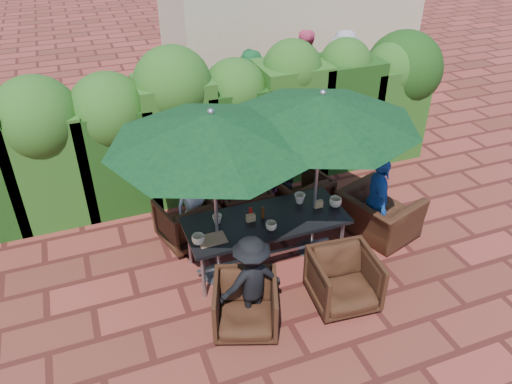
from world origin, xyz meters
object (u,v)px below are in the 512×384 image
object	(u,v)px
chair_end_right	(379,208)
chair_near_left	(245,303)
dining_table	(266,224)
chair_far_mid	(243,203)
umbrella_left	(212,129)
chair_far_right	(300,194)
chair_far_left	(186,219)
umbrella_right	(322,109)
chair_near_right	(344,278)

from	to	relation	value
chair_end_right	chair_near_left	bearing A→B (deg)	94.89
dining_table	chair_end_right	bearing A→B (deg)	0.94
chair_far_mid	chair_near_left	world-z (taller)	chair_near_left
chair_far_mid	chair_near_left	xyz separation A→B (m)	(-0.69, -2.00, 0.00)
umbrella_left	chair_far_right	size ratio (longest dim) A/B	3.10
chair_far_left	chair_end_right	world-z (taller)	chair_end_right
umbrella_right	chair_near_right	distance (m)	2.11
dining_table	chair_near_right	distance (m)	1.26
chair_near_left	chair_end_right	world-z (taller)	chair_end_right
dining_table	chair_far_mid	xyz separation A→B (m)	(0.03, 0.99, -0.29)
umbrella_left	chair_far_right	world-z (taller)	umbrella_left
umbrella_right	chair_far_right	xyz separation A→B (m)	(0.20, 0.85, -1.81)
chair_far_right	chair_near_left	distance (m)	2.46
dining_table	umbrella_right	world-z (taller)	umbrella_right
chair_near_left	chair_end_right	distance (m)	2.70
chair_far_mid	chair_near_right	xyz separation A→B (m)	(0.60, -2.04, 0.02)
dining_table	chair_near_right	bearing A→B (deg)	-59.04
umbrella_right	chair_far_mid	size ratio (longest dim) A/B	3.27
chair_far_mid	dining_table	bearing A→B (deg)	88.45
chair_far_left	chair_near_left	bearing A→B (deg)	82.29
chair_far_right	umbrella_left	bearing A→B (deg)	15.82
chair_far_right	chair_near_right	xyz separation A→B (m)	(-0.29, -1.92, -0.00)
chair_near_right	chair_far_right	bearing A→B (deg)	86.68
chair_far_mid	chair_near_right	size ratio (longest dim) A/B	0.95
chair_near_left	dining_table	bearing A→B (deg)	77.00
dining_table	chair_near_left	bearing A→B (deg)	-123.09
chair_far_right	chair_far_left	bearing A→B (deg)	-13.82
umbrella_left	chair_end_right	size ratio (longest dim) A/B	2.38
chair_near_right	chair_end_right	size ratio (longest dim) A/B	0.76
chair_far_mid	chair_far_right	world-z (taller)	chair_far_right
umbrella_left	umbrella_right	bearing A→B (deg)	2.14
dining_table	chair_far_right	bearing A→B (deg)	43.17
umbrella_left	chair_near_left	world-z (taller)	umbrella_left
chair_far_right	chair_near_left	world-z (taller)	chair_far_right
umbrella_right	chair_near_right	size ratio (longest dim) A/B	3.10
chair_far_left	chair_near_right	distance (m)	2.46
umbrella_left	umbrella_right	size ratio (longest dim) A/B	1.01
chair_near_left	chair_near_right	size ratio (longest dim) A/B	0.95
chair_far_left	chair_far_mid	world-z (taller)	chair_far_left
chair_far_left	chair_near_left	xyz separation A→B (m)	(0.23, -1.89, -0.00)
dining_table	chair_near_left	world-z (taller)	chair_near_left
umbrella_right	chair_end_right	distance (m)	2.07
chair_near_right	chair_end_right	distance (m)	1.62
umbrella_right	chair_far_left	distance (m)	2.59
chair_near_left	chair_near_right	xyz separation A→B (m)	(1.29, -0.04, 0.02)
chair_far_left	chair_far_mid	size ratio (longest dim) A/B	1.01
chair_far_right	umbrella_right	bearing A→B (deg)	63.48
chair_far_right	chair_end_right	distance (m)	1.23
dining_table	chair_near_right	size ratio (longest dim) A/B	2.71
umbrella_left	chair_far_left	size ratio (longest dim) A/B	3.26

